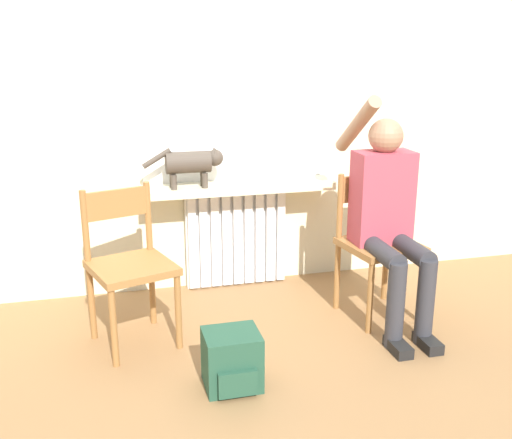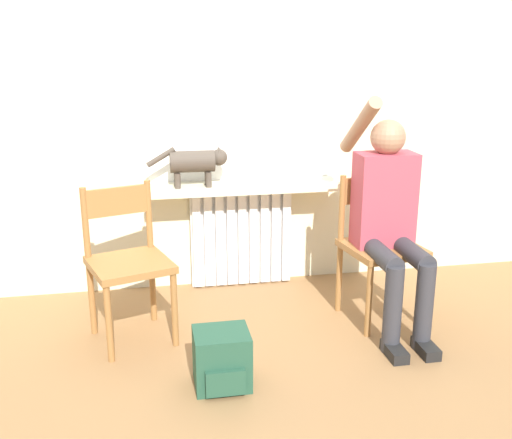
# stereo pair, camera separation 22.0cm
# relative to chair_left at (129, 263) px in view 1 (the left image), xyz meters

# --- Properties ---
(ground_plane) EXTENTS (12.00, 12.00, 0.00)m
(ground_plane) POSITION_rel_chair_left_xyz_m (0.75, -0.49, -0.46)
(ground_plane) COLOR olive
(wall_with_window) EXTENTS (7.00, 0.06, 2.70)m
(wall_with_window) POSITION_rel_chair_left_xyz_m (0.75, 0.74, 0.89)
(wall_with_window) COLOR beige
(wall_with_window) RESTS_ON ground_plane
(radiator) EXTENTS (0.69, 0.08, 0.69)m
(radiator) POSITION_rel_chair_left_xyz_m (0.75, 0.66, -0.12)
(radiator) COLOR white
(radiator) RESTS_ON ground_plane
(windowsill) EXTENTS (1.27, 0.26, 0.05)m
(windowsill) POSITION_rel_chair_left_xyz_m (0.75, 0.58, 0.25)
(windowsill) COLOR beige
(windowsill) RESTS_ON radiator
(window_glass) EXTENTS (1.22, 0.01, 1.16)m
(window_glass) POSITION_rel_chair_left_xyz_m (0.75, 0.70, 0.85)
(window_glass) COLOR white
(window_glass) RESTS_ON windowsill
(chair_left) EXTENTS (0.52, 0.52, 0.87)m
(chair_left) POSITION_rel_chair_left_xyz_m (0.00, 0.00, 0.00)
(chair_left) COLOR #9E6B38
(chair_left) RESTS_ON ground_plane
(chair_right) EXTENTS (0.48, 0.48, 0.87)m
(chair_right) POSITION_rel_chair_left_xyz_m (1.47, 0.00, 0.00)
(chair_right) COLOR #9E6B38
(chair_right) RESTS_ON ground_plane
(person) EXTENTS (0.36, 0.97, 1.35)m
(person) POSITION_rel_chair_left_xyz_m (1.48, -0.11, 0.22)
(person) COLOR #333338
(person) RESTS_ON ground_plane
(cat) EXTENTS (0.51, 0.14, 0.26)m
(cat) POSITION_rel_chair_left_xyz_m (0.44, 0.55, 0.43)
(cat) COLOR #4C4238
(cat) RESTS_ON windowsill
(backpack) EXTENTS (0.27, 0.26, 0.28)m
(backpack) POSITION_rel_chair_left_xyz_m (0.44, -0.60, -0.32)
(backpack) COLOR #234C38
(backpack) RESTS_ON ground_plane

